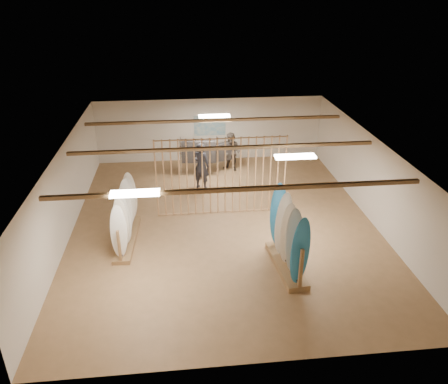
{
  "coord_description": "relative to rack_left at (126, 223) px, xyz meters",
  "views": [
    {
      "loc": [
        -1.35,
        -12.7,
        7.4
      ],
      "look_at": [
        0.0,
        0.0,
        1.2
      ],
      "focal_mm": 35.0,
      "sensor_mm": 36.0,
      "label": 1
    }
  ],
  "objects": [
    {
      "name": "shopper_a",
      "position": [
        2.55,
        3.64,
        0.41
      ],
      "size": [
        0.93,
        0.83,
        2.12
      ],
      "primitive_type": "imported",
      "rotation": [
        0.0,
        0.0,
        2.64
      ],
      "color": "#27272F",
      "rests_on": "floor"
    },
    {
      "name": "floor",
      "position": [
        3.14,
        0.71,
        -0.65
      ],
      "size": [
        12.0,
        12.0,
        0.0
      ],
      "primitive_type": "plane",
      "color": "#9B734B",
      "rests_on": "ground"
    },
    {
      "name": "wall_right",
      "position": [
        8.14,
        0.71,
        0.75
      ],
      "size": [
        0.0,
        12.0,
        12.0
      ],
      "primitive_type": "plane",
      "rotation": [
        1.57,
        0.0,
        -1.57
      ],
      "color": "silver",
      "rests_on": "ground"
    },
    {
      "name": "light_panels",
      "position": [
        3.14,
        0.71,
        2.09
      ],
      "size": [
        1.2,
        0.35,
        0.06
      ],
      "primitive_type": "cube",
      "color": "white",
      "rests_on": "ground"
    },
    {
      "name": "wall_left",
      "position": [
        -1.86,
        0.71,
        0.75
      ],
      "size": [
        0.0,
        12.0,
        12.0
      ],
      "primitive_type": "plane",
      "rotation": [
        1.57,
        0.0,
        1.57
      ],
      "color": "silver",
      "rests_on": "ground"
    },
    {
      "name": "ceiling",
      "position": [
        3.14,
        0.71,
        2.15
      ],
      "size": [
        12.0,
        12.0,
        0.0
      ],
      "primitive_type": "plane",
      "rotation": [
        3.14,
        0.0,
        0.0
      ],
      "color": "gray",
      "rests_on": "ground"
    },
    {
      "name": "clothing_rack_b",
      "position": [
        3.36,
        5.23,
        0.22
      ],
      "size": [
        1.19,
        0.71,
        1.33
      ],
      "rotation": [
        0.0,
        0.0,
        0.37
      ],
      "color": "silver",
      "rests_on": "floor"
    },
    {
      "name": "wall_back",
      "position": [
        3.14,
        6.71,
        0.75
      ],
      "size": [
        12.0,
        0.0,
        12.0
      ],
      "primitive_type": "plane",
      "rotation": [
        1.57,
        0.0,
        0.0
      ],
      "color": "silver",
      "rests_on": "ground"
    },
    {
      "name": "rack_right",
      "position": [
        4.65,
        -1.93,
        0.1
      ],
      "size": [
        0.78,
        2.33,
        2.18
      ],
      "rotation": [
        0.0,
        0.0,
        0.08
      ],
      "color": "olive",
      "rests_on": "floor"
    },
    {
      "name": "poster",
      "position": [
        3.14,
        6.69,
        0.95
      ],
      "size": [
        1.4,
        0.03,
        0.9
      ],
      "primitive_type": "cube",
      "color": "teal",
      "rests_on": "ground"
    },
    {
      "name": "ceiling_slats",
      "position": [
        3.14,
        0.71,
        2.07
      ],
      "size": [
        9.5,
        6.12,
        0.1
      ],
      "primitive_type": "cube",
      "color": "olive",
      "rests_on": "ground"
    },
    {
      "name": "wall_front",
      "position": [
        3.14,
        -5.29,
        0.75
      ],
      "size": [
        12.0,
        0.0,
        12.0
      ],
      "primitive_type": "plane",
      "rotation": [
        -1.57,
        0.0,
        0.0
      ],
      "color": "silver",
      "rests_on": "ground"
    },
    {
      "name": "rack_left",
      "position": [
        0.0,
        0.0,
        0.0
      ],
      "size": [
        0.65,
        2.71,
        1.88
      ],
      "rotation": [
        0.0,
        0.0,
        -0.05
      ],
      "color": "olive",
      "rests_on": "floor"
    },
    {
      "name": "bamboo_partition",
      "position": [
        3.14,
        1.51,
        0.75
      ],
      "size": [
        4.45,
        0.05,
        2.78
      ],
      "color": "tan",
      "rests_on": "ground"
    },
    {
      "name": "clothing_rack_a",
      "position": [
        2.53,
        4.97,
        0.4
      ],
      "size": [
        1.5,
        0.48,
        1.61
      ],
      "rotation": [
        0.0,
        0.0,
        -0.07
      ],
      "color": "silver",
      "rests_on": "floor"
    },
    {
      "name": "shopper_b",
      "position": [
        3.95,
        5.32,
        0.29
      ],
      "size": [
        1.15,
        1.09,
        1.88
      ],
      "primitive_type": "imported",
      "rotation": [
        0.0,
        0.0,
        -0.6
      ],
      "color": "#3F3731",
      "rests_on": "floor"
    }
  ]
}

